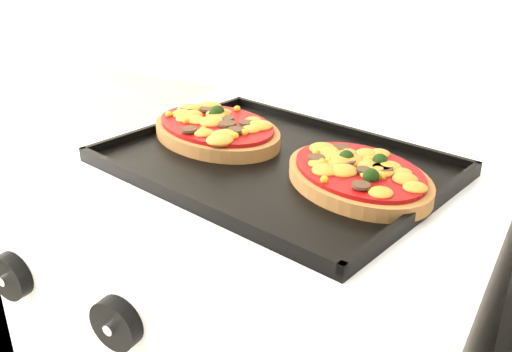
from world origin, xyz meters
The scene contains 6 objects.
control_panel centered at (-0.04, 1.39, 0.85)m, with size 0.60×0.02×0.09m, color white.
knob_left centered at (-0.22, 1.37, 0.85)m, with size 0.06×0.06×0.02m, color black.
knob_center centered at (-0.06, 1.37, 0.85)m, with size 0.06×0.06×0.02m, color black.
baking_tray centered at (-0.04, 1.67, 0.92)m, with size 0.44×0.33×0.02m, color black.
pizza_left centered at (-0.17, 1.71, 0.94)m, with size 0.23×0.16×0.03m, color olive, non-canonical shape.
pizza_right centered at (0.08, 1.67, 0.94)m, with size 0.21×0.15×0.03m, color olive, non-canonical shape.
Camera 1 is at (0.30, 1.05, 1.23)m, focal length 40.00 mm.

